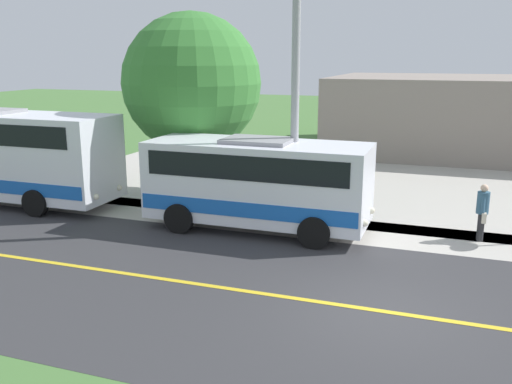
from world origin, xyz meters
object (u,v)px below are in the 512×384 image
at_px(pedestrian_with_bags, 482,211).
at_px(shuttle_bus_front, 258,180).
at_px(tree_curbside, 192,83).
at_px(street_light_pole, 295,71).

bearing_deg(pedestrian_with_bags, shuttle_bus_front, -80.33).
xyz_separation_m(shuttle_bus_front, tree_curbside, (-2.90, -3.50, 2.64)).
height_order(pedestrian_with_bags, tree_curbside, tree_curbside).
distance_m(shuttle_bus_front, pedestrian_with_bags, 6.48).
relative_size(pedestrian_with_bags, street_light_pole, 0.19).
bearing_deg(shuttle_bus_front, pedestrian_with_bags, 99.67).
bearing_deg(tree_curbside, shuttle_bus_front, 50.36).
bearing_deg(shuttle_bus_front, tree_curbside, -129.64).
relative_size(shuttle_bus_front, tree_curbside, 1.01).
height_order(shuttle_bus_front, pedestrian_with_bags, shuttle_bus_front).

